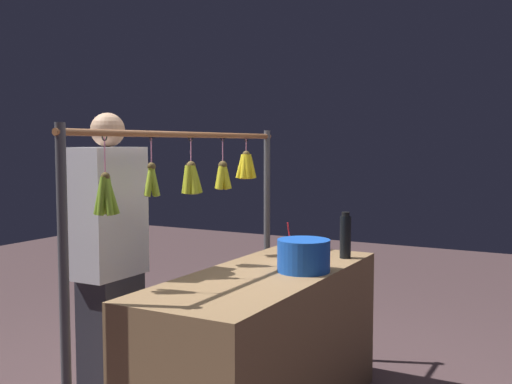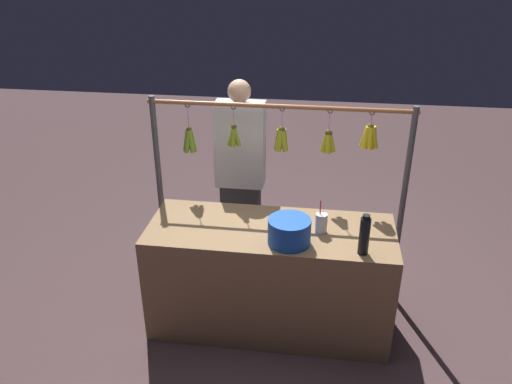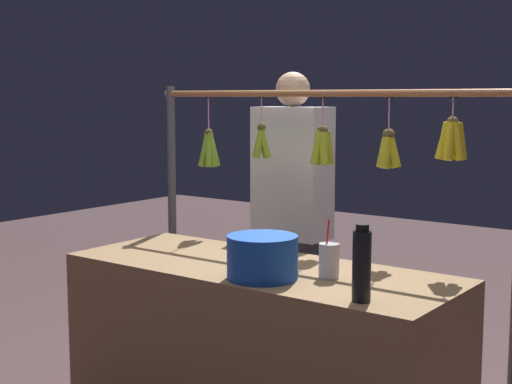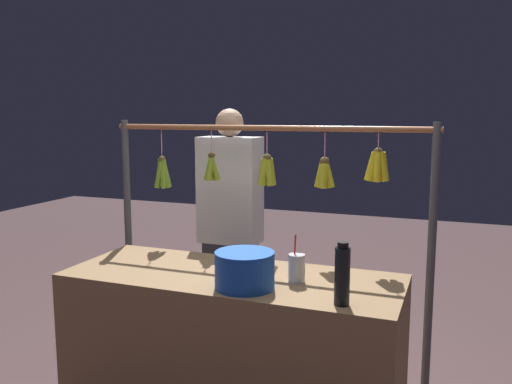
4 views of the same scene
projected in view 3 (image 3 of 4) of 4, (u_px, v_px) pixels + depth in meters
The scene contains 6 objects.
market_counter at pixel (259, 359), 3.17m from camera, with size 1.70×0.65×0.81m, color olive.
display_rack at pixel (325, 185), 3.43m from camera, with size 1.92×0.13×1.57m.
water_bottle at pixel (362, 265), 2.56m from camera, with size 0.07×0.07×0.27m.
blue_bucket at pixel (262, 257), 2.89m from camera, with size 0.28×0.28×0.17m, color blue.
drink_cup at pixel (329, 260), 2.91m from camera, with size 0.08×0.08×0.23m.
vendor_person at pixel (292, 231), 3.91m from camera, with size 0.39×0.21×1.64m.
Camera 3 is at (-1.81, 2.46, 1.52)m, focal length 52.09 mm.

